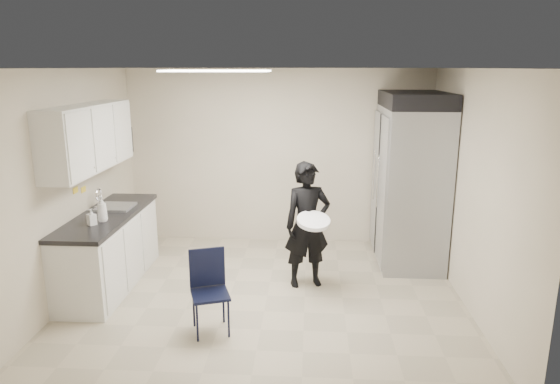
# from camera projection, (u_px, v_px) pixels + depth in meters

# --- Properties ---
(floor) EXTENTS (4.50, 4.50, 0.00)m
(floor) POSITION_uv_depth(u_px,v_px,m) (267.00, 296.00, 5.86)
(floor) COLOR tan
(floor) RESTS_ON ground
(ceiling) EXTENTS (4.50, 4.50, 0.00)m
(ceiling) POSITION_uv_depth(u_px,v_px,m) (266.00, 68.00, 5.23)
(ceiling) COLOR white
(ceiling) RESTS_ON back_wall
(back_wall) EXTENTS (4.50, 0.00, 4.50)m
(back_wall) POSITION_uv_depth(u_px,v_px,m) (278.00, 157.00, 7.48)
(back_wall) COLOR beige
(back_wall) RESTS_ON floor
(left_wall) EXTENTS (0.00, 4.00, 4.00)m
(left_wall) POSITION_uv_depth(u_px,v_px,m) (70.00, 186.00, 5.68)
(left_wall) COLOR beige
(left_wall) RESTS_ON floor
(right_wall) EXTENTS (0.00, 4.00, 4.00)m
(right_wall) POSITION_uv_depth(u_px,v_px,m) (473.00, 192.00, 5.41)
(right_wall) COLOR beige
(right_wall) RESTS_ON floor
(ceiling_panel) EXTENTS (1.20, 0.60, 0.02)m
(ceiling_panel) POSITION_uv_depth(u_px,v_px,m) (216.00, 71.00, 5.66)
(ceiling_panel) COLOR white
(ceiling_panel) RESTS_ON ceiling
(lower_counter) EXTENTS (0.60, 1.90, 0.86)m
(lower_counter) POSITION_uv_depth(u_px,v_px,m) (109.00, 252.00, 6.07)
(lower_counter) COLOR silver
(lower_counter) RESTS_ON floor
(countertop) EXTENTS (0.64, 1.95, 0.05)m
(countertop) POSITION_uv_depth(u_px,v_px,m) (106.00, 216.00, 5.96)
(countertop) COLOR black
(countertop) RESTS_ON lower_counter
(sink) EXTENTS (0.42, 0.40, 0.14)m
(sink) POSITION_uv_depth(u_px,v_px,m) (116.00, 211.00, 6.21)
(sink) COLOR gray
(sink) RESTS_ON countertop
(faucet) EXTENTS (0.02, 0.02, 0.24)m
(faucet) POSITION_uv_depth(u_px,v_px,m) (99.00, 199.00, 6.18)
(faucet) COLOR silver
(faucet) RESTS_ON countertop
(upper_cabinets) EXTENTS (0.35, 1.80, 0.75)m
(upper_cabinets) POSITION_uv_depth(u_px,v_px,m) (89.00, 137.00, 5.74)
(upper_cabinets) COLOR silver
(upper_cabinets) RESTS_ON left_wall
(towel_dispenser) EXTENTS (0.22, 0.30, 0.35)m
(towel_dispenser) POSITION_uv_depth(u_px,v_px,m) (121.00, 141.00, 6.91)
(towel_dispenser) COLOR black
(towel_dispenser) RESTS_ON left_wall
(notice_sticker_left) EXTENTS (0.00, 0.12, 0.07)m
(notice_sticker_left) POSITION_uv_depth(u_px,v_px,m) (76.00, 190.00, 5.80)
(notice_sticker_left) COLOR yellow
(notice_sticker_left) RESTS_ON left_wall
(notice_sticker_right) EXTENTS (0.00, 0.12, 0.07)m
(notice_sticker_right) POSITION_uv_depth(u_px,v_px,m) (83.00, 189.00, 6.00)
(notice_sticker_right) COLOR yellow
(notice_sticker_right) RESTS_ON left_wall
(commercial_fridge) EXTENTS (0.80, 1.35, 2.10)m
(commercial_fridge) POSITION_uv_depth(u_px,v_px,m) (410.00, 186.00, 6.73)
(commercial_fridge) COLOR gray
(commercial_fridge) RESTS_ON floor
(fridge_compressor) EXTENTS (0.80, 1.35, 0.20)m
(fridge_compressor) POSITION_uv_depth(u_px,v_px,m) (416.00, 100.00, 6.45)
(fridge_compressor) COLOR black
(fridge_compressor) RESTS_ON commercial_fridge
(folding_chair) EXTENTS (0.46, 0.46, 0.81)m
(folding_chair) POSITION_uv_depth(u_px,v_px,m) (210.00, 295.00, 4.97)
(folding_chair) COLOR black
(folding_chair) RESTS_ON floor
(man_tuxedo) EXTENTS (0.65, 0.52, 1.53)m
(man_tuxedo) POSITION_uv_depth(u_px,v_px,m) (307.00, 225.00, 5.99)
(man_tuxedo) COLOR black
(man_tuxedo) RESTS_ON floor
(bucket_lid) EXTENTS (0.48, 0.48, 0.05)m
(bucket_lid) POSITION_uv_depth(u_px,v_px,m) (313.00, 221.00, 5.73)
(bucket_lid) COLOR white
(bucket_lid) RESTS_ON man_tuxedo
(soap_bottle_a) EXTENTS (0.16, 0.16, 0.29)m
(soap_bottle_a) POSITION_uv_depth(u_px,v_px,m) (102.00, 209.00, 5.63)
(soap_bottle_a) COLOR white
(soap_bottle_a) RESTS_ON countertop
(soap_bottle_b) EXTENTS (0.12, 0.12, 0.19)m
(soap_bottle_b) POSITION_uv_depth(u_px,v_px,m) (91.00, 217.00, 5.51)
(soap_bottle_b) COLOR #A0A1AC
(soap_bottle_b) RESTS_ON countertop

